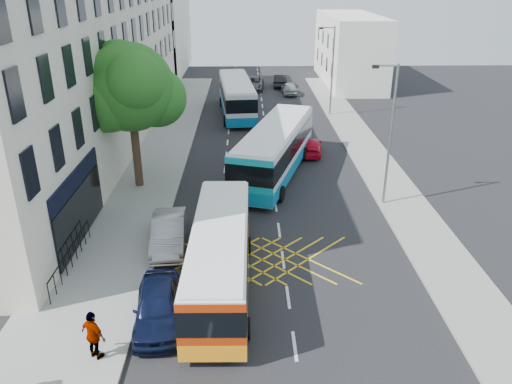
{
  "coord_description": "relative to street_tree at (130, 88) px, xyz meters",
  "views": [
    {
      "loc": [
        -1.72,
        -14.36,
        12.47
      ],
      "look_at": [
        -1.22,
        9.02,
        2.2
      ],
      "focal_mm": 35.0,
      "sensor_mm": 36.0,
      "label": 1
    }
  ],
  "objects": [
    {
      "name": "terrace_main",
      "position": [
        -5.49,
        9.52,
        0.46
      ],
      "size": [
        8.3,
        45.0,
        13.5
      ],
      "color": "beige",
      "rests_on": "ground"
    },
    {
      "name": "parked_car_blue",
      "position": [
        3.36,
        -13.46,
        -5.54
      ],
      "size": [
        2.18,
        4.54,
        1.49
      ],
      "primitive_type": "imported",
      "rotation": [
        0.0,
        0.0,
        0.1
      ],
      "color": "black",
      "rests_on": "ground"
    },
    {
      "name": "lamp_near",
      "position": [
        14.71,
        -2.97,
        -1.68
      ],
      "size": [
        1.45,
        0.15,
        8.0
      ],
      "color": "slate",
      "rests_on": "pavement_right"
    },
    {
      "name": "lamp_far",
      "position": [
        14.71,
        17.03,
        -1.68
      ],
      "size": [
        1.45,
        0.15,
        8.0
      ],
      "color": "slate",
      "rests_on": "pavement_right"
    },
    {
      "name": "distant_car_grey",
      "position": [
        7.64,
        28.83,
        -5.57
      ],
      "size": [
        2.72,
        5.32,
        1.44
      ],
      "primitive_type": "imported",
      "rotation": [
        0.0,
        0.0,
        -0.07
      ],
      "color": "#42464A",
      "rests_on": "ground"
    },
    {
      "name": "terrace_far",
      "position": [
        -5.49,
        40.03,
        -1.29
      ],
      "size": [
        8.0,
        20.0,
        10.0
      ],
      "primitive_type": "cube",
      "color": "silver",
      "rests_on": "ground"
    },
    {
      "name": "distant_car_dark",
      "position": [
        11.01,
        30.65,
        -5.56
      ],
      "size": [
        1.91,
        4.57,
        1.47
      ],
      "primitive_type": "imported",
      "rotation": [
        0.0,
        0.0,
        3.06
      ],
      "color": "black",
      "rests_on": "ground"
    },
    {
      "name": "pedestrian_far",
      "position": [
        1.51,
        -15.55,
        -5.2
      ],
      "size": [
        1.18,
        0.99,
        1.89
      ],
      "primitive_type": "imported",
      "rotation": [
        0.0,
        0.0,
        2.56
      ],
      "color": "gray",
      "rests_on": "pavement_left"
    },
    {
      "name": "ground",
      "position": [
        8.51,
        -14.97,
        -6.29
      ],
      "size": [
        120.0,
        120.0,
        0.0
      ],
      "primitive_type": "plane",
      "color": "black",
      "rests_on": "ground"
    },
    {
      "name": "bus_near",
      "position": [
        5.66,
        -11.05,
        -4.78
      ],
      "size": [
        2.65,
        10.22,
        2.86
      ],
      "rotation": [
        0.0,
        0.0,
        -0.01
      ],
      "color": "silver",
      "rests_on": "ground"
    },
    {
      "name": "distant_car_silver",
      "position": [
        11.7,
        26.41,
        -5.62
      ],
      "size": [
        1.72,
        4.02,
        1.35
      ],
      "primitive_type": "imported",
      "rotation": [
        0.0,
        0.0,
        3.17
      ],
      "color": "#94979B",
      "rests_on": "ground"
    },
    {
      "name": "bus_far",
      "position": [
        5.94,
        17.78,
        -4.55
      ],
      "size": [
        3.8,
        11.97,
        3.31
      ],
      "rotation": [
        0.0,
        0.0,
        0.09
      ],
      "color": "silver",
      "rests_on": "ground"
    },
    {
      "name": "pavement_right",
      "position": [
        16.01,
        0.03,
        -6.22
      ],
      "size": [
        3.0,
        70.0,
        0.15
      ],
      "primitive_type": "cube",
      "color": "gray",
      "rests_on": "ground"
    },
    {
      "name": "pavement_left",
      "position": [
        0.01,
        0.03,
        -6.22
      ],
      "size": [
        5.0,
        70.0,
        0.15
      ],
      "primitive_type": "cube",
      "color": "gray",
      "rests_on": "ground"
    },
    {
      "name": "red_hatchback",
      "position": [
        11.65,
        6.25,
        -5.71
      ],
      "size": [
        2.15,
        4.2,
        1.17
      ],
      "primitive_type": "imported",
      "rotation": [
        0.0,
        0.0,
        3.01
      ],
      "color": "red",
      "rests_on": "ground"
    },
    {
      "name": "building_right",
      "position": [
        19.51,
        33.03,
        -2.29
      ],
      "size": [
        6.0,
        18.0,
        8.0
      ],
      "primitive_type": "cube",
      "color": "silver",
      "rests_on": "ground"
    },
    {
      "name": "railings",
      "position": [
        -1.19,
        -9.67,
        -5.57
      ],
      "size": [
        0.08,
        5.6,
        1.14
      ],
      "primitive_type": null,
      "color": "black",
      "rests_on": "pavement_left"
    },
    {
      "name": "parked_car_silver",
      "position": [
        2.94,
        -7.54,
        -5.54
      ],
      "size": [
        1.98,
        4.71,
        1.51
      ],
      "primitive_type": "imported",
      "rotation": [
        0.0,
        0.0,
        0.08
      ],
      "color": "#999BA1",
      "rests_on": "ground"
    },
    {
      "name": "bus_mid",
      "position": [
        8.71,
        1.87,
        -4.5
      ],
      "size": [
        6.23,
        12.39,
        3.4
      ],
      "rotation": [
        0.0,
        0.0,
        -0.3
      ],
      "color": "silver",
      "rests_on": "ground"
    },
    {
      "name": "street_tree",
      "position": [
        0.0,
        0.0,
        0.0
      ],
      "size": [
        6.3,
        5.7,
        8.8
      ],
      "color": "#382619",
      "rests_on": "pavement_left"
    }
  ]
}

